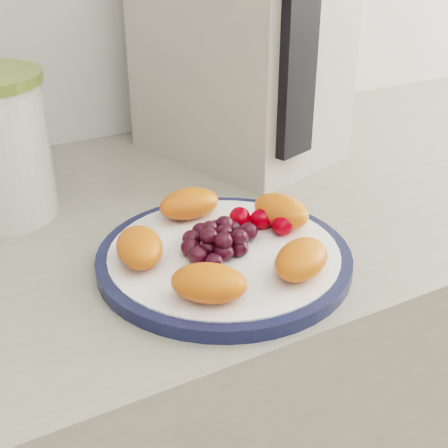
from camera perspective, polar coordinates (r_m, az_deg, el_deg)
plate_rim at (r=0.68m, az=-0.00°, el=-3.16°), size 0.28×0.28×0.01m
plate_face at (r=0.68m, az=-0.00°, el=-3.09°), size 0.25×0.25×0.02m
appliance_body at (r=0.94m, az=1.42°, el=16.59°), size 0.27×0.32×0.35m
appliance_panel at (r=0.81m, az=6.72°, el=14.93°), size 0.06×0.04×0.26m
fruit_plate at (r=0.67m, az=0.26°, el=-1.16°), size 0.24×0.23×0.04m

